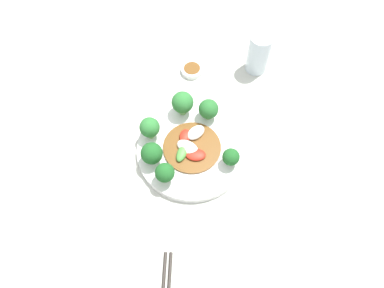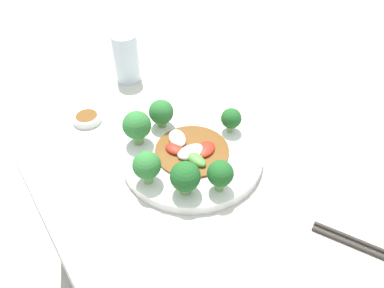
% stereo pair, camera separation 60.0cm
% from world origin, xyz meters
% --- Properties ---
extents(table, '(0.92, 0.67, 0.76)m').
position_xyz_m(table, '(0.00, 0.00, 0.38)').
color(table, '#B7BCAD').
rests_on(table, ground_plane).
extents(plate, '(0.28, 0.28, 0.02)m').
position_xyz_m(plate, '(-0.01, -0.04, 0.77)').
color(plate, white).
rests_on(plate, table).
extents(broccoli_west, '(0.05, 0.05, 0.06)m').
position_xyz_m(broccoli_west, '(-0.11, -0.05, 0.81)').
color(broccoli_west, '#70A356').
rests_on(broccoli_west, plate).
extents(broccoli_north, '(0.04, 0.04, 0.05)m').
position_xyz_m(broccoli_north, '(-0.02, 0.06, 0.81)').
color(broccoli_north, '#89B76B').
rests_on(broccoli_north, plate).
extents(broccoli_south, '(0.05, 0.05, 0.07)m').
position_xyz_m(broccoli_south, '(0.01, -0.15, 0.82)').
color(broccoli_south, '#7AAD5B').
rests_on(broccoli_south, plate).
extents(broccoli_southeast, '(0.05, 0.05, 0.07)m').
position_xyz_m(broccoli_southeast, '(0.07, -0.11, 0.82)').
color(broccoli_southeast, '#70A356').
rests_on(broccoli_southeast, plate).
extents(broccoli_southwest, '(0.06, 0.06, 0.07)m').
position_xyz_m(broccoli_southwest, '(-0.09, -0.11, 0.82)').
color(broccoli_southwest, '#70A356').
rests_on(broccoli_southwest, plate).
extents(broccoli_east, '(0.05, 0.05, 0.06)m').
position_xyz_m(broccoli_east, '(0.10, -0.05, 0.82)').
color(broccoli_east, '#70A356').
rests_on(broccoli_east, plate).
extents(stirfry_center, '(0.14, 0.14, 0.02)m').
position_xyz_m(stirfry_center, '(-0.01, -0.04, 0.79)').
color(stirfry_center, brown).
rests_on(stirfry_center, plate).
extents(drinking_glass, '(0.06, 0.06, 0.12)m').
position_xyz_m(drinking_glass, '(-0.34, -0.01, 0.82)').
color(drinking_glass, silver).
rests_on(drinking_glass, table).
extents(chopsticks, '(0.20, 0.11, 0.01)m').
position_xyz_m(chopsticks, '(0.33, 0.08, 0.76)').
color(chopsticks, '#2D2823').
rests_on(chopsticks, table).
extents(sauce_dish, '(0.06, 0.06, 0.02)m').
position_xyz_m(sauce_dish, '(-0.24, -0.17, 0.77)').
color(sauce_dish, white).
rests_on(sauce_dish, table).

